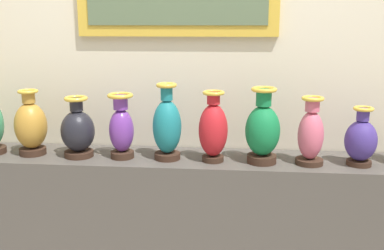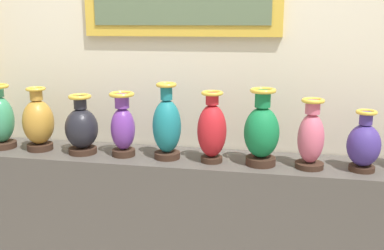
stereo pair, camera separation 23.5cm
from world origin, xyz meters
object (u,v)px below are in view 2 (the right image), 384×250
at_px(vase_jade, 0,120).
at_px(vase_indigo, 364,145).
at_px(vase_crimson, 212,130).
at_px(vase_rose, 311,138).
at_px(vase_violet, 123,127).
at_px(vase_emerald, 262,132).
at_px(vase_ochre, 38,122).
at_px(vase_onyx, 82,128).
at_px(vase_teal, 167,126).

xyz_separation_m(vase_jade, vase_indigo, (1.96, -0.02, -0.03)).
height_order(vase_crimson, vase_indigo, vase_crimson).
distance_m(vase_jade, vase_rose, 1.71).
xyz_separation_m(vase_violet, vase_emerald, (0.74, -0.01, 0.01)).
xyz_separation_m(vase_jade, vase_crimson, (1.22, -0.03, 0.01)).
relative_size(vase_ochre, vase_onyx, 1.09).
xyz_separation_m(vase_crimson, vase_indigo, (0.74, 0.00, -0.04)).
bearing_deg(vase_emerald, vase_rose, -0.94).
bearing_deg(vase_violet, vase_rose, -1.01).
bearing_deg(vase_violet, vase_jade, 179.05).
distance_m(vase_onyx, vase_violet, 0.24).
distance_m(vase_jade, vase_ochre, 0.23).
distance_m(vase_ochre, vase_teal, 0.75).
bearing_deg(vase_indigo, vase_emerald, -179.61).
relative_size(vase_violet, vase_rose, 0.99).
xyz_separation_m(vase_ochre, vase_crimson, (0.99, -0.03, 0.01)).
height_order(vase_onyx, vase_crimson, vase_crimson).
distance_m(vase_ochre, vase_emerald, 1.24).
distance_m(vase_rose, vase_indigo, 0.25).
bearing_deg(vase_ochre, vase_teal, -1.04).
xyz_separation_m(vase_ochre, vase_violet, (0.50, -0.02, 0.00)).
height_order(vase_teal, vase_emerald, vase_teal).
distance_m(vase_crimson, vase_emerald, 0.25).
bearing_deg(vase_onyx, vase_teal, 0.21).
xyz_separation_m(vase_jade, vase_onyx, (0.50, -0.01, -0.02)).
height_order(vase_emerald, vase_indigo, vase_emerald).
bearing_deg(vase_onyx, vase_violet, 0.02).
distance_m(vase_teal, vase_emerald, 0.49).
xyz_separation_m(vase_onyx, vase_emerald, (0.97, -0.01, 0.03)).
bearing_deg(vase_rose, vase_emerald, 179.06).
height_order(vase_ochre, vase_emerald, vase_emerald).
xyz_separation_m(vase_violet, vase_rose, (0.98, -0.02, -0.01)).
relative_size(vase_crimson, vase_emerald, 0.94).
xyz_separation_m(vase_violet, vase_teal, (0.24, 0.00, 0.01)).
distance_m(vase_ochre, vase_rose, 1.48).
height_order(vase_onyx, vase_violet, vase_violet).
xyz_separation_m(vase_rose, vase_indigo, (0.25, 0.01, -0.02)).
relative_size(vase_jade, vase_violet, 1.06).
bearing_deg(vase_rose, vase_indigo, 1.67).
bearing_deg(vase_onyx, vase_indigo, -0.39).
relative_size(vase_onyx, vase_crimson, 0.89).
relative_size(vase_ochre, vase_teal, 0.88).
bearing_deg(vase_rose, vase_jade, 179.02).
relative_size(vase_teal, vase_emerald, 1.03).
xyz_separation_m(vase_emerald, vase_indigo, (0.49, 0.00, -0.04)).
relative_size(vase_rose, vase_indigo, 1.16).
height_order(vase_teal, vase_indigo, vase_teal).
distance_m(vase_violet, vase_crimson, 0.48).
bearing_deg(vase_ochre, vase_rose, -1.25).
xyz_separation_m(vase_emerald, vase_rose, (0.24, -0.00, -0.02)).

